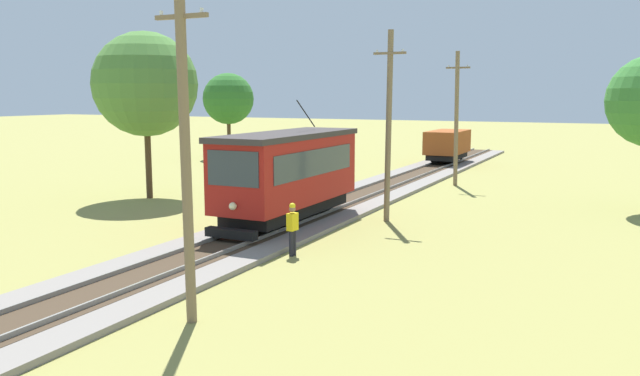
{
  "coord_description": "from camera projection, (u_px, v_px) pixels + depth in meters",
  "views": [
    {
      "loc": [
        12.26,
        -0.54,
        5.3
      ],
      "look_at": [
        0.17,
        24.45,
        1.22
      ],
      "focal_mm": 35.55,
      "sensor_mm": 36.0,
      "label": 1
    }
  ],
  "objects": [
    {
      "name": "utility_pole_far",
      "position": [
        456.0,
        118.0,
        36.82
      ],
      "size": [
        1.4,
        0.6,
        7.81
      ],
      "color": "#7A664C",
      "rests_on": "ground"
    },
    {
      "name": "utility_pole_near_tram",
      "position": [
        185.0,
        149.0,
        14.31
      ],
      "size": [
        1.4,
        0.34,
        7.97
      ],
      "color": "#7A664C",
      "rests_on": "ground"
    },
    {
      "name": "freight_car",
      "position": [
        447.0,
        145.0,
        48.34
      ],
      "size": [
        2.4,
        5.2,
        2.31
      ],
      "color": "#93471E",
      "rests_on": "rail_right"
    },
    {
      "name": "utility_pole_mid",
      "position": [
        389.0,
        125.0,
        26.42
      ],
      "size": [
        1.4,
        0.44,
        7.97
      ],
      "color": "#7A664C",
      "rests_on": "ground"
    },
    {
      "name": "red_tram",
      "position": [
        288.0,
        173.0,
        25.65
      ],
      "size": [
        2.6,
        8.54,
        4.79
      ],
      "color": "maroon",
      "rests_on": "rail_right"
    },
    {
      "name": "tree_left_far",
      "position": [
        145.0,
        84.0,
        32.12
      ],
      "size": [
        5.31,
        5.31,
        8.51
      ],
      "color": "#4C3823",
      "rests_on": "ground"
    },
    {
      "name": "second_worker",
      "position": [
        264.0,
        190.0,
        29.09
      ],
      "size": [
        0.45,
        0.43,
        1.78
      ],
      "rotation": [
        0.0,
        0.0,
        0.87
      ],
      "color": "#38332D",
      "rests_on": "ground"
    },
    {
      "name": "track_worker",
      "position": [
        292.0,
        227.0,
        20.97
      ],
      "size": [
        0.28,
        0.4,
        1.78
      ],
      "rotation": [
        0.0,
        0.0,
        -0.1
      ],
      "color": "black",
      "rests_on": "ground"
    },
    {
      "name": "tree_right_near",
      "position": [
        228.0,
        99.0,
        53.44
      ],
      "size": [
        4.3,
        4.3,
        7.16
      ],
      "color": "#4C3823",
      "rests_on": "ground"
    }
  ]
}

